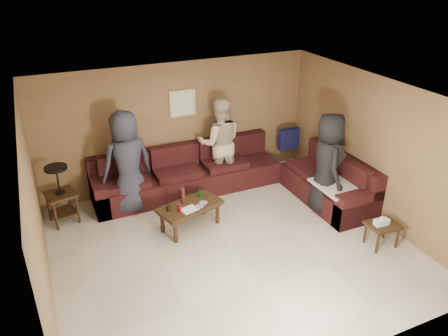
# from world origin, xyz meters

# --- Properties ---
(room) EXTENTS (5.60, 5.50, 2.50)m
(room) POSITION_xyz_m (0.00, 0.00, 1.66)
(room) COLOR #BBB49E
(room) RESTS_ON ground
(sectional_sofa) EXTENTS (4.65, 2.90, 0.97)m
(sectional_sofa) POSITION_xyz_m (0.81, 1.52, 0.33)
(sectional_sofa) COLOR #331112
(sectional_sofa) RESTS_ON ground
(coffee_table) EXTENTS (1.20, 0.83, 0.74)m
(coffee_table) POSITION_xyz_m (-0.41, 0.81, 0.39)
(coffee_table) COLOR #312010
(coffee_table) RESTS_ON ground
(end_table_left) EXTENTS (0.57, 0.57, 1.08)m
(end_table_left) POSITION_xyz_m (-2.38, 1.90, 0.57)
(end_table_left) COLOR #312010
(end_table_left) RESTS_ON ground
(side_table_right) EXTENTS (0.51, 0.42, 0.55)m
(side_table_right) POSITION_xyz_m (2.23, -0.95, 0.36)
(side_table_right) COLOR #312010
(side_table_right) RESTS_ON ground
(waste_bin) EXTENTS (0.32, 0.32, 0.30)m
(waste_bin) POSITION_xyz_m (-0.24, 1.27, 0.15)
(waste_bin) COLOR #312010
(waste_bin) RESTS_ON ground
(wall_art) EXTENTS (0.52, 0.04, 0.52)m
(wall_art) POSITION_xyz_m (0.10, 2.48, 1.70)
(wall_art) COLOR #CEB380
(wall_art) RESTS_ON ground
(person_left) EXTENTS (1.04, 0.79, 1.91)m
(person_left) POSITION_xyz_m (-1.19, 1.84, 0.96)
(person_left) COLOR #292B38
(person_left) RESTS_ON ground
(person_middle) EXTENTS (1.06, 0.93, 1.84)m
(person_middle) POSITION_xyz_m (0.70, 2.07, 0.92)
(person_middle) COLOR #C8B694
(person_middle) RESTS_ON ground
(person_right) EXTENTS (0.84, 1.05, 1.87)m
(person_right) POSITION_xyz_m (2.06, 0.39, 0.94)
(person_right) COLOR black
(person_right) RESTS_ON ground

